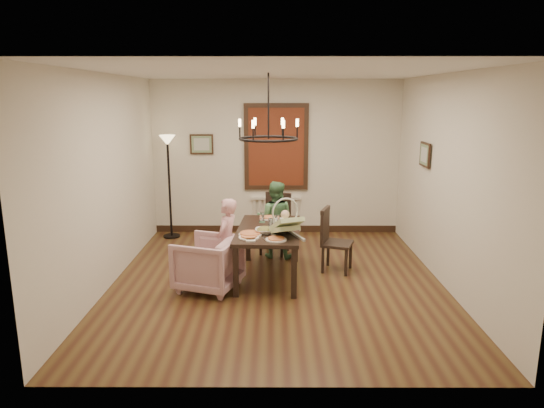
{
  "coord_description": "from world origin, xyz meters",
  "views": [
    {
      "loc": [
        -0.05,
        -6.31,
        2.51
      ],
      "look_at": [
        -0.07,
        0.2,
        1.05
      ],
      "focal_mm": 32.0,
      "sensor_mm": 36.0,
      "label": 1
    }
  ],
  "objects_px": {
    "elderly_woman": "(227,249)",
    "armchair": "(208,263)",
    "chair_far": "(275,224)",
    "drinking_glass": "(271,223)",
    "chair_right": "(337,240)",
    "seated_man": "(275,226)",
    "floor_lamp": "(170,188)",
    "baby_bouncer": "(285,224)",
    "dining_table": "(269,234)"
  },
  "relations": [
    {
      "from": "floor_lamp",
      "to": "baby_bouncer",
      "type": "bearing_deg",
      "value": -49.92
    },
    {
      "from": "floor_lamp",
      "to": "elderly_woman",
      "type": "bearing_deg",
      "value": -61.06
    },
    {
      "from": "dining_table",
      "to": "seated_man",
      "type": "bearing_deg",
      "value": 87.74
    },
    {
      "from": "dining_table",
      "to": "armchair",
      "type": "height_order",
      "value": "dining_table"
    },
    {
      "from": "armchair",
      "to": "floor_lamp",
      "type": "bearing_deg",
      "value": -138.91
    },
    {
      "from": "armchair",
      "to": "floor_lamp",
      "type": "relative_size",
      "value": 0.43
    },
    {
      "from": "elderly_woman",
      "to": "chair_far",
      "type": "bearing_deg",
      "value": 171.02
    },
    {
      "from": "armchair",
      "to": "drinking_glass",
      "type": "relative_size",
      "value": 5.83
    },
    {
      "from": "chair_right",
      "to": "armchair",
      "type": "xyz_separation_m",
      "value": [
        -1.79,
        -0.68,
        -0.12
      ]
    },
    {
      "from": "chair_far",
      "to": "elderly_woman",
      "type": "relative_size",
      "value": 1.0
    },
    {
      "from": "baby_bouncer",
      "to": "drinking_glass",
      "type": "distance_m",
      "value": 0.47
    },
    {
      "from": "dining_table",
      "to": "elderly_woman",
      "type": "bearing_deg",
      "value": -155.28
    },
    {
      "from": "armchair",
      "to": "seated_man",
      "type": "bearing_deg",
      "value": 164.82
    },
    {
      "from": "drinking_glass",
      "to": "floor_lamp",
      "type": "relative_size",
      "value": 0.07
    },
    {
      "from": "chair_right",
      "to": "elderly_woman",
      "type": "height_order",
      "value": "elderly_woman"
    },
    {
      "from": "elderly_woman",
      "to": "seated_man",
      "type": "relative_size",
      "value": 0.97
    },
    {
      "from": "dining_table",
      "to": "seated_man",
      "type": "xyz_separation_m",
      "value": [
        0.09,
        0.91,
        -0.12
      ]
    },
    {
      "from": "chair_right",
      "to": "drinking_glass",
      "type": "relative_size",
      "value": 7.05
    },
    {
      "from": "dining_table",
      "to": "floor_lamp",
      "type": "height_order",
      "value": "floor_lamp"
    },
    {
      "from": "chair_far",
      "to": "seated_man",
      "type": "bearing_deg",
      "value": -69.57
    },
    {
      "from": "dining_table",
      "to": "armchair",
      "type": "xyz_separation_m",
      "value": [
        -0.79,
        -0.41,
        -0.28
      ]
    },
    {
      "from": "drinking_glass",
      "to": "baby_bouncer",
      "type": "bearing_deg",
      "value": -64.8
    },
    {
      "from": "chair_right",
      "to": "floor_lamp",
      "type": "relative_size",
      "value": 0.52
    },
    {
      "from": "elderly_woman",
      "to": "dining_table",
      "type": "bearing_deg",
      "value": 128.55
    },
    {
      "from": "armchair",
      "to": "seated_man",
      "type": "height_order",
      "value": "seated_man"
    },
    {
      "from": "seated_man",
      "to": "chair_right",
      "type": "bearing_deg",
      "value": 155.23
    },
    {
      "from": "armchair",
      "to": "chair_right",
      "type": "bearing_deg",
      "value": 129.49
    },
    {
      "from": "chair_right",
      "to": "baby_bouncer",
      "type": "distance_m",
      "value": 1.09
    },
    {
      "from": "chair_right",
      "to": "drinking_glass",
      "type": "bearing_deg",
      "value": 123.5
    },
    {
      "from": "chair_far",
      "to": "elderly_woman",
      "type": "xyz_separation_m",
      "value": [
        -0.64,
        -1.3,
        0.0
      ]
    },
    {
      "from": "chair_right",
      "to": "drinking_glass",
      "type": "xyz_separation_m",
      "value": [
        -0.97,
        -0.24,
        0.31
      ]
    },
    {
      "from": "chair_right",
      "to": "floor_lamp",
      "type": "distance_m",
      "value": 3.3
    },
    {
      "from": "baby_bouncer",
      "to": "floor_lamp",
      "type": "xyz_separation_m",
      "value": [
        -2.0,
        2.38,
        0.01
      ]
    },
    {
      "from": "elderly_woman",
      "to": "armchair",
      "type": "bearing_deg",
      "value": -33.45
    },
    {
      "from": "dining_table",
      "to": "chair_right",
      "type": "xyz_separation_m",
      "value": [
        0.99,
        0.27,
        -0.16
      ]
    },
    {
      "from": "chair_far",
      "to": "baby_bouncer",
      "type": "bearing_deg",
      "value": -66.34
    },
    {
      "from": "chair_far",
      "to": "elderly_woman",
      "type": "bearing_deg",
      "value": -97.92
    },
    {
      "from": "chair_far",
      "to": "drinking_glass",
      "type": "xyz_separation_m",
      "value": [
        -0.06,
        -1.06,
        0.29
      ]
    },
    {
      "from": "armchair",
      "to": "seated_man",
      "type": "relative_size",
      "value": 0.77
    },
    {
      "from": "chair_far",
      "to": "baby_bouncer",
      "type": "xyz_separation_m",
      "value": [
        0.14,
        -1.47,
        0.4
      ]
    },
    {
      "from": "seated_man",
      "to": "elderly_woman",
      "type": "bearing_deg",
      "value": 70.61
    },
    {
      "from": "elderly_woman",
      "to": "floor_lamp",
      "type": "relative_size",
      "value": 0.54
    },
    {
      "from": "seated_man",
      "to": "drinking_glass",
      "type": "relative_size",
      "value": 7.59
    },
    {
      "from": "chair_right",
      "to": "seated_man",
      "type": "distance_m",
      "value": 1.11
    },
    {
      "from": "elderly_woman",
      "to": "drinking_glass",
      "type": "distance_m",
      "value": 0.7
    },
    {
      "from": "chair_far",
      "to": "seated_man",
      "type": "relative_size",
      "value": 0.97
    },
    {
      "from": "chair_right",
      "to": "elderly_woman",
      "type": "xyz_separation_m",
      "value": [
        -1.55,
        -0.48,
        0.02
      ]
    },
    {
      "from": "elderly_woman",
      "to": "drinking_glass",
      "type": "bearing_deg",
      "value": 129.85
    },
    {
      "from": "elderly_woman",
      "to": "floor_lamp",
      "type": "xyz_separation_m",
      "value": [
        -1.22,
        2.21,
        0.41
      ]
    },
    {
      "from": "seated_man",
      "to": "floor_lamp",
      "type": "xyz_separation_m",
      "value": [
        -1.88,
        1.09,
        0.4
      ]
    }
  ]
}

